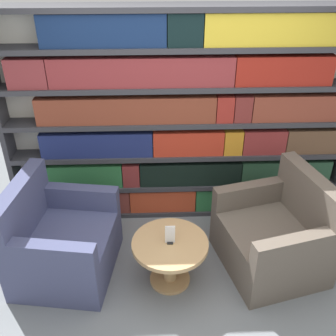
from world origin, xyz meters
name	(u,v)px	position (x,y,z in m)	size (l,w,h in m)	color
ground_plane	(187,310)	(0.00, 0.00, 0.00)	(14.00, 14.00, 0.00)	slate
bookshelf	(181,121)	(0.03, 1.43, 1.10)	(3.52, 0.30, 2.21)	silver
armchair_left	(61,243)	(-1.12, 0.53, 0.32)	(0.96, 1.03, 0.93)	#42476B
armchair_right	(275,237)	(0.86, 0.54, 0.32)	(1.03, 1.10, 0.93)	brown
coffee_table	(170,253)	(-0.13, 0.35, 0.33)	(0.67, 0.67, 0.46)	tan
table_sign	(170,235)	(-0.13, 0.35, 0.54)	(0.09, 0.06, 0.18)	black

